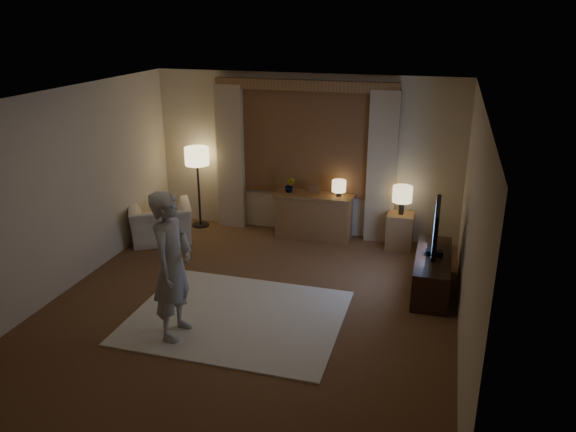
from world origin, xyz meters
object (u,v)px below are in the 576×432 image
(person, at_px, (172,265))
(tv_stand, at_px, (432,272))
(armchair, at_px, (161,223))
(side_table, at_px, (400,231))
(sideboard, at_px, (314,217))

(person, bearing_deg, tv_stand, -54.72)
(armchair, xyz_separation_m, person, (1.50, -2.47, 0.56))
(armchair, distance_m, side_table, 3.77)
(sideboard, distance_m, side_table, 1.39)
(sideboard, relative_size, side_table, 2.14)
(person, bearing_deg, side_table, -33.99)
(tv_stand, height_order, person, person)
(sideboard, xyz_separation_m, tv_stand, (1.93, -1.36, -0.10))
(tv_stand, bearing_deg, sideboard, 144.78)
(person, bearing_deg, armchair, 31.27)
(armchair, bearing_deg, side_table, 161.54)
(side_table, bearing_deg, armchair, -167.98)
(armchair, height_order, tv_stand, armchair)
(armchair, bearing_deg, sideboard, 169.47)
(side_table, height_order, person, person)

